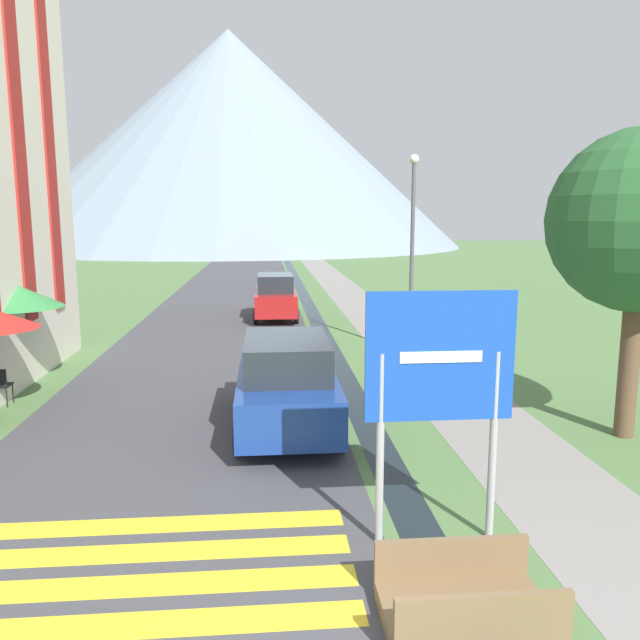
{
  "coord_description": "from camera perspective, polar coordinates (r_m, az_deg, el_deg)",
  "views": [
    {
      "loc": [
        -0.77,
        -3.76,
        4.1
      ],
      "look_at": [
        0.43,
        10.0,
        1.79
      ],
      "focal_mm": 35.0,
      "sensor_mm": 36.0,
      "label": 1
    }
  ],
  "objects": [
    {
      "name": "streetlamp",
      "position": [
        18.71,
        8.44,
        7.32
      ],
      "size": [
        0.28,
        0.28,
        5.86
      ],
      "color": "#515156",
      "rests_on": "ground_plane"
    },
    {
      "name": "parked_car_far",
      "position": [
        25.06,
        -4.1,
        2.14
      ],
      "size": [
        1.72,
        3.97,
        1.82
      ],
      "color": "#A31919",
      "rests_on": "ground_plane"
    },
    {
      "name": "parked_car_near",
      "position": [
        12.16,
        -3.08,
        -5.72
      ],
      "size": [
        1.94,
        4.47,
        1.82
      ],
      "color": "navy",
      "rests_on": "ground_plane"
    },
    {
      "name": "footbridge",
      "position": [
        7.09,
        13.17,
        -23.87
      ],
      "size": [
        1.7,
        1.1,
        0.65
      ],
      "color": "brown",
      "rests_on": "ground_plane"
    },
    {
      "name": "cafe_umbrella_rear_green",
      "position": [
        16.33,
        -25.95,
        1.96
      ],
      "size": [
        2.11,
        2.11,
        2.5
      ],
      "color": "#B7B2A8",
      "rests_on": "ground_plane"
    },
    {
      "name": "road_sign",
      "position": [
        7.81,
        10.88,
        -5.35
      ],
      "size": [
        1.85,
        0.11,
        3.22
      ],
      "color": "#9E9EA3",
      "rests_on": "ground_plane"
    },
    {
      "name": "crosswalk_marking",
      "position": [
        8.21,
        -17.62,
        -20.9
      ],
      "size": [
        5.44,
        2.54,
        0.01
      ],
      "color": "yellow",
      "rests_on": "ground_plane"
    },
    {
      "name": "road",
      "position": [
        34.05,
        -7.87,
        2.49
      ],
      "size": [
        6.4,
        60.0,
        0.01
      ],
      "color": "#424247",
      "rests_on": "ground_plane"
    },
    {
      "name": "footpath",
      "position": [
        34.28,
        2.37,
        2.61
      ],
      "size": [
        2.2,
        60.0,
        0.01
      ],
      "color": "gray",
      "rests_on": "ground_plane"
    },
    {
      "name": "drainage_channel",
      "position": [
        34.06,
        -1.64,
        2.57
      ],
      "size": [
        0.6,
        60.0,
        0.0
      ],
      "color": "black",
      "rests_on": "ground_plane"
    },
    {
      "name": "mountain_distant",
      "position": [
        89.36,
        -8.2,
        15.96
      ],
      "size": [
        62.29,
        62.29,
        28.65
      ],
      "color": "gray",
      "rests_on": "ground_plane"
    },
    {
      "name": "ground_plane",
      "position": [
        24.12,
        -3.08,
        -0.32
      ],
      "size": [
        160.0,
        160.0,
        0.0
      ],
      "primitive_type": "plane",
      "color": "#517542"
    }
  ]
}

